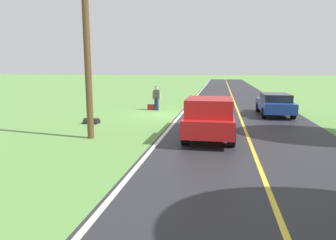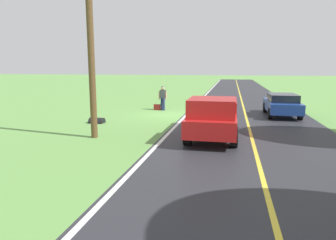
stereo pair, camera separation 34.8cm
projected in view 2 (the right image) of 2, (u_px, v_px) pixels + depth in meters
name	position (u px, v px, depth m)	size (l,w,h in m)	color
ground_plane	(170.00, 115.00, 19.73)	(200.00, 200.00, 0.00)	#609347
road_surface	(246.00, 117.00, 18.76)	(7.88, 120.00, 0.00)	#28282D
lane_edge_line	(186.00, 115.00, 19.52)	(0.16, 117.60, 0.00)	silver
lane_centre_line	(246.00, 117.00, 18.76)	(0.14, 117.60, 0.00)	gold
hitchhiker_walking	(163.00, 97.00, 21.84)	(0.62, 0.53, 1.75)	navy
suitcase_carried	(157.00, 107.00, 22.02)	(0.20, 0.46, 0.42)	maroon
pickup_truck_passing	(213.00, 116.00, 13.23)	(2.12, 5.41, 1.82)	#B21919
sedan_near_oncoming	(282.00, 104.00, 19.27)	(1.95, 4.41, 1.41)	navy
utility_pole_roadside	(91.00, 48.00, 12.79)	(0.28, 0.28, 7.70)	brown
drainage_culvert	(97.00, 123.00, 16.94)	(0.60, 0.60, 0.80)	black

